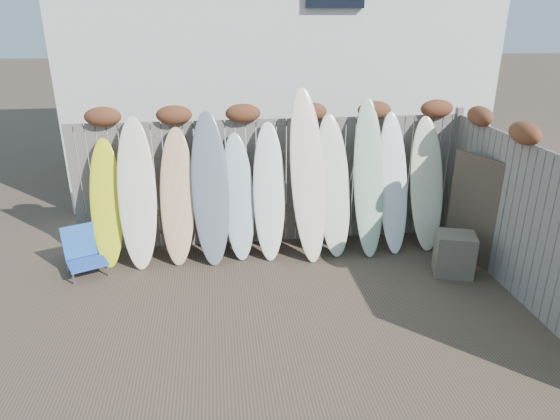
{
  "coord_description": "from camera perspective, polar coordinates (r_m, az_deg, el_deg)",
  "views": [
    {
      "loc": [
        -0.81,
        -5.0,
        3.48
      ],
      "look_at": [
        0.0,
        1.2,
        1.0
      ],
      "focal_mm": 32.0,
      "sensor_mm": 36.0,
      "label": 1
    }
  ],
  "objects": [
    {
      "name": "ground",
      "position": [
        6.15,
        1.48,
        -12.86
      ],
      "size": [
        80.0,
        80.0,
        0.0
      ],
      "primitive_type": "plane",
      "color": "#493A2D"
    },
    {
      "name": "back_fence",
      "position": [
        7.79,
        -0.7,
        4.49
      ],
      "size": [
        6.05,
        0.28,
        2.24
      ],
      "color": "slate",
      "rests_on": "ground"
    },
    {
      "name": "right_fence",
      "position": [
        6.9,
        26.65,
        -0.59
      ],
      "size": [
        0.28,
        4.4,
        2.24
      ],
      "color": "slate",
      "rests_on": "ground"
    },
    {
      "name": "house",
      "position": [
        11.58,
        -0.99,
        20.23
      ],
      "size": [
        8.5,
        5.5,
        6.33
      ],
      "color": "silver",
      "rests_on": "ground"
    },
    {
      "name": "beach_chair",
      "position": [
        7.65,
        -21.5,
        -4.46
      ],
      "size": [
        0.68,
        0.7,
        0.67
      ],
      "color": "blue",
      "rests_on": "ground"
    },
    {
      "name": "wooden_crate",
      "position": [
        7.49,
        19.28,
        -4.78
      ],
      "size": [
        0.63,
        0.57,
        0.61
      ],
      "primitive_type": "cube",
      "rotation": [
        0.0,
        0.0,
        -0.31
      ],
      "color": "brown",
      "rests_on": "ground"
    },
    {
      "name": "lattice_panel",
      "position": [
        7.73,
        21.75,
        -0.22
      ],
      "size": [
        0.41,
        1.03,
        1.62
      ],
      "primitive_type": "cube",
      "rotation": [
        0.0,
        0.0,
        0.35
      ],
      "color": "#4A3F2C",
      "rests_on": "ground"
    },
    {
      "name": "surfboard_0",
      "position": [
        7.64,
        -19.22,
        0.72
      ],
      "size": [
        0.47,
        0.65,
        1.82
      ],
      "primitive_type": "ellipsoid",
      "rotation": [
        -0.31,
        0.0,
        -0.0
      ],
      "color": "yellow",
      "rests_on": "ground"
    },
    {
      "name": "surfboard_1",
      "position": [
        7.45,
        -16.03,
        1.79
      ],
      "size": [
        0.56,
        0.76,
        2.12
      ],
      "primitive_type": "ellipsoid",
      "rotation": [
        -0.31,
        0.0,
        0.03
      ],
      "color": "#F1E4C9",
      "rests_on": "ground"
    },
    {
      "name": "surfboard_2",
      "position": [
        7.44,
        -11.68,
        1.48
      ],
      "size": [
        0.56,
        0.73,
        1.95
      ],
      "primitive_type": "ellipsoid",
      "rotation": [
        -0.31,
        0.0,
        -0.09
      ],
      "color": "#FFCA95",
      "rests_on": "ground"
    },
    {
      "name": "surfboard_3",
      "position": [
        7.34,
        -7.97,
        2.39
      ],
      "size": [
        0.56,
        0.79,
        2.18
      ],
      "primitive_type": "ellipsoid",
      "rotation": [
        -0.31,
        0.0,
        0.04
      ],
      "color": "slate",
      "rests_on": "ground"
    },
    {
      "name": "surfboard_4",
      "position": [
        7.47,
        -4.79,
        1.5
      ],
      "size": [
        0.52,
        0.69,
        1.84
      ],
      "primitive_type": "ellipsoid",
      "rotation": [
        -0.31,
        0.0,
        0.08
      ],
      "color": "#AABFCD",
      "rests_on": "ground"
    },
    {
      "name": "surfboard_5",
      "position": [
        7.43,
        -1.26,
        2.1
      ],
      "size": [
        0.52,
        0.74,
        1.99
      ],
      "primitive_type": "ellipsoid",
      "rotation": [
        -0.31,
        0.0,
        -0.06
      ],
      "color": "white",
      "rests_on": "ground"
    },
    {
      "name": "surfboard_6",
      "position": [
        7.38,
        3.2,
        3.91
      ],
      "size": [
        0.6,
        0.91,
        2.48
      ],
      "primitive_type": "ellipsoid",
      "rotation": [
        -0.31,
        0.0,
        0.1
      ],
      "color": "#FAE4CA",
      "rests_on": "ground"
    },
    {
      "name": "surfboard_7",
      "position": [
        7.58,
        6.09,
        2.75
      ],
      "size": [
        0.59,
        0.78,
        2.09
      ],
      "primitive_type": "ellipsoid",
      "rotation": [
        -0.31,
        0.0,
        0.09
      ],
      "color": "silver",
      "rests_on": "ground"
    },
    {
      "name": "surfboard_8",
      "position": [
        7.65,
        10.1,
        3.62
      ],
      "size": [
        0.49,
        0.83,
        2.32
      ],
      "primitive_type": "ellipsoid",
      "rotation": [
        -0.31,
        0.0,
        -0.04
      ],
      "color": "#A8C9A7",
      "rests_on": "ground"
    },
    {
      "name": "surfboard_9",
      "position": [
        7.83,
        12.8,
        2.98
      ],
      "size": [
        0.46,
        0.75,
        2.1
      ],
      "primitive_type": "ellipsoid",
      "rotation": [
        -0.31,
        0.0,
        0.02
      ],
      "color": "white",
      "rests_on": "ground"
    },
    {
      "name": "surfboard_10",
      "position": [
        8.07,
        16.41,
        2.88
      ],
      "size": [
        0.54,
        0.73,
        2.02
      ],
      "primitive_type": "ellipsoid",
      "rotation": [
        -0.31,
        0.0,
        -0.03
      ],
      "color": "beige",
      "rests_on": "ground"
    }
  ]
}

